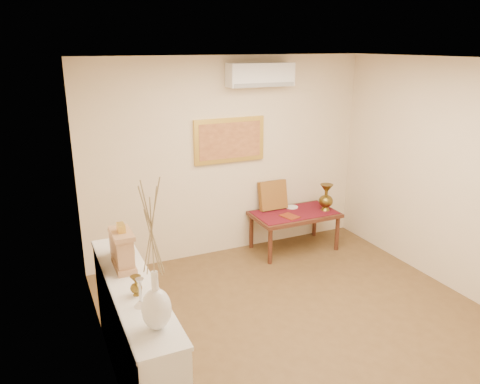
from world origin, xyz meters
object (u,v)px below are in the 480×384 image
white_vase (153,256)px  brass_urn_tall (326,194)px  display_ledge (136,335)px  wooden_chest (120,243)px  mantel_clock (123,249)px  low_table (295,217)px

white_vase → brass_urn_tall: (3.10, 2.49, -0.73)m
display_ledge → white_vase: bearing=-87.7°
white_vase → wooden_chest: white_vase is taller
white_vase → display_ledge: bearing=92.3°
brass_urn_tall → mantel_clock: 3.48m
wooden_chest → low_table: bearing=26.5°
mantel_clock → low_table: size_ratio=0.34×
display_ledge → mantel_clock: (0.00, 0.30, 0.66)m
white_vase → mantel_clock: white_vase is taller
brass_urn_tall → low_table: 0.55m
low_table → brass_urn_tall: bearing=-11.7°
low_table → wooden_chest: bearing=-153.5°
white_vase → wooden_chest: size_ratio=4.42×
brass_urn_tall → low_table: bearing=168.3°
brass_urn_tall → wooden_chest: size_ratio=1.90×
white_vase → mantel_clock: size_ratio=2.63×
brass_urn_tall → mantel_clock: mantel_clock is taller
white_vase → wooden_chest: bearing=90.5°
display_ledge → low_table: bearing=35.1°
white_vase → low_table: size_ratio=0.90×
display_ledge → low_table: (2.67, 1.88, -0.01)m
white_vase → display_ledge: white_vase is taller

